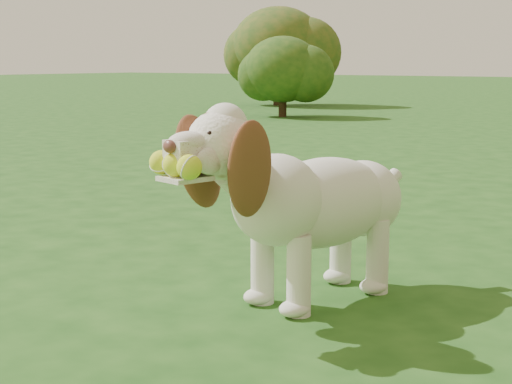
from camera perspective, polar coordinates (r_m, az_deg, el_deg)
The scene contains 4 objects.
ground at distance 3.19m, azimuth 14.44°, elevation -6.75°, with size 80.00×80.00×0.00m, color #1A4413.
dog at distance 2.82m, azimuth 3.53°, elevation -0.31°, with size 0.56×1.14×0.74m.
shrub_a at distance 12.40m, azimuth 1.96°, elevation 8.90°, with size 1.22×1.22×1.26m.
shrub_e at distance 15.61m, azimuth 1.64°, elevation 10.47°, with size 1.86×1.86×1.92m.
Camera 1 is at (1.04, -2.88, 0.88)m, focal length 55.00 mm.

